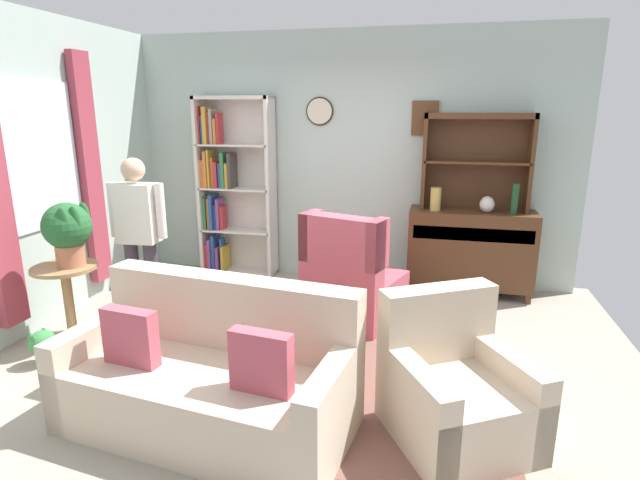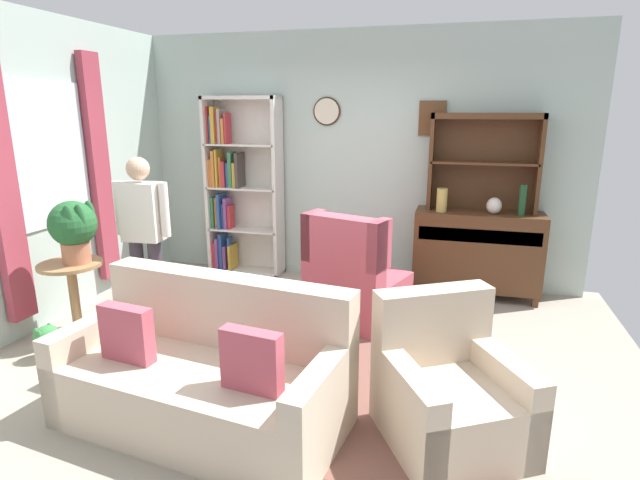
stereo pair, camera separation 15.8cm
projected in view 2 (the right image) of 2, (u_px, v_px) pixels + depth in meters
name	position (u px, v px, depth m)	size (l,w,h in m)	color
ground_plane	(302.00, 359.00, 4.07)	(5.40, 4.60, 0.02)	#9E9384
wall_back	(357.00, 159.00, 5.69)	(5.00, 0.09, 2.80)	#ADC1B7
wall_left	(28.00, 175.00, 4.40)	(0.16, 4.20, 2.80)	#ADC1B7
area_rug	(315.00, 380.00, 3.73)	(2.69, 1.96, 0.01)	brown
bookshelf	(237.00, 189.00, 5.98)	(0.90, 0.30, 2.10)	silver
sideboard	(477.00, 250.00, 5.32)	(1.30, 0.45, 0.92)	#4C2D19
sideboard_hutch	(485.00, 149.00, 5.15)	(1.10, 0.26, 1.00)	#4C2D19
vase_tall	(442.00, 200.00, 5.21)	(0.11, 0.11, 0.24)	tan
vase_round	(494.00, 206.00, 5.09)	(0.15, 0.15, 0.17)	beige
bottle_wine	(522.00, 200.00, 4.99)	(0.07, 0.07, 0.31)	#194223
couch_floral	(206.00, 376.00, 3.19)	(1.89, 1.07, 0.90)	beige
armchair_floral	(449.00, 395.00, 3.02)	(1.04, 1.05, 0.88)	beige
wingback_chair	(354.00, 282.00, 4.71)	(0.99, 1.01, 1.05)	#B74C5B
plant_stand	(74.00, 292.00, 4.32)	(0.52, 0.52, 0.69)	#997047
potted_plant_large	(74.00, 227.00, 4.18)	(0.38, 0.38, 0.53)	#AD6B4C
potted_plant_small	(47.00, 340.00, 4.02)	(0.21, 0.21, 0.29)	#AD6B4C
person_reading	(144.00, 231.00, 4.47)	(0.52, 0.23, 1.56)	#38333D
coffee_table	(260.00, 325.00, 3.84)	(0.80, 0.50, 0.42)	#4C2D19
book_stack	(245.00, 307.00, 3.91)	(0.22, 0.16, 0.09)	gold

